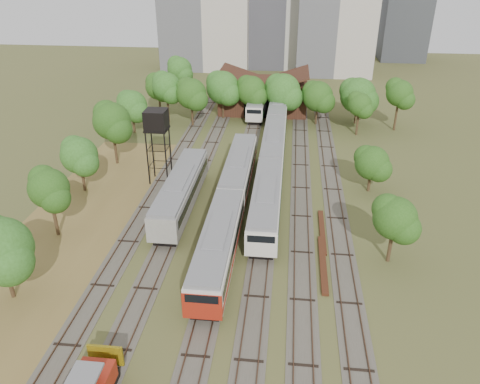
# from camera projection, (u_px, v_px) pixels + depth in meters

# --- Properties ---
(ground) EXTENTS (240.00, 240.00, 0.00)m
(ground) POSITION_uv_depth(u_px,v_px,m) (229.00, 321.00, 38.32)
(ground) COLOR #475123
(ground) RESTS_ON ground
(dry_grass_patch) EXTENTS (14.00, 60.00, 0.04)m
(dry_grass_patch) POSITION_uv_depth(u_px,v_px,m) (63.00, 251.00, 47.14)
(dry_grass_patch) COLOR brown
(dry_grass_patch) RESTS_ON ground
(tracks) EXTENTS (24.60, 80.00, 0.19)m
(tracks) POSITION_uv_depth(u_px,v_px,m) (249.00, 185.00, 60.46)
(tracks) COLOR #4C473D
(tracks) RESTS_ON ground
(railcar_red_set) EXTENTS (3.22, 34.58, 3.99)m
(railcar_red_set) POSITION_uv_depth(u_px,v_px,m) (230.00, 203.00, 51.88)
(railcar_red_set) COLOR black
(railcar_red_set) RESTS_ON ground
(railcar_green_set) EXTENTS (3.18, 52.08, 3.93)m
(railcar_green_set) POSITION_uv_depth(u_px,v_px,m) (274.00, 146.00, 67.25)
(railcar_green_set) COLOR black
(railcar_green_set) RESTS_ON ground
(railcar_rear) EXTENTS (2.96, 16.08, 3.66)m
(railcar_rear) POSITION_uv_depth(u_px,v_px,m) (258.00, 103.00, 87.08)
(railcar_rear) COLOR black
(railcar_rear) RESTS_ON ground
(old_grey_coach) EXTENTS (3.21, 18.00, 3.98)m
(old_grey_coach) POSITION_uv_depth(u_px,v_px,m) (181.00, 191.00, 54.24)
(old_grey_coach) COLOR black
(old_grey_coach) RESTS_ON ground
(water_tower) EXTENTS (2.78, 2.78, 9.65)m
(water_tower) POSITION_uv_depth(u_px,v_px,m) (156.00, 122.00, 58.05)
(water_tower) COLOR black
(water_tower) RESTS_ON ground
(rail_pile_near) EXTENTS (0.62, 9.31, 0.31)m
(rail_pile_near) POSITION_uv_depth(u_px,v_px,m) (323.00, 264.00, 45.05)
(rail_pile_near) COLOR #4F2716
(rail_pile_near) RESTS_ON ground
(rail_pile_far) EXTENTS (0.55, 8.78, 0.29)m
(rail_pile_far) POSITION_uv_depth(u_px,v_px,m) (322.00, 231.00, 50.26)
(rail_pile_far) COLOR #4F2716
(rail_pile_far) RESTS_ON ground
(maintenance_shed) EXTENTS (16.45, 11.55, 7.58)m
(maintenance_shed) POSITION_uv_depth(u_px,v_px,m) (264.00, 95.00, 88.34)
(maintenance_shed) COLOR #392014
(maintenance_shed) RESTS_ON ground
(tree_band_left) EXTENTS (8.41, 76.40, 8.88)m
(tree_band_left) POSITION_uv_depth(u_px,v_px,m) (109.00, 131.00, 62.99)
(tree_band_left) COLOR #382616
(tree_band_left) RESTS_ON ground
(tree_band_far) EXTENTS (43.63, 10.02, 8.75)m
(tree_band_far) POSITION_uv_depth(u_px,v_px,m) (274.00, 92.00, 80.56)
(tree_band_far) COLOR #382616
(tree_band_far) RESTS_ON ground
(tree_band_right) EXTENTS (4.79, 39.79, 7.02)m
(tree_band_right) POSITION_uv_depth(u_px,v_px,m) (374.00, 157.00, 57.26)
(tree_band_right) COLOR #382616
(tree_band_right) RESTS_ON ground
(tower_far_right) EXTENTS (12.00, 12.00, 28.00)m
(tower_far_right) POSITION_uv_depth(u_px,v_px,m) (407.00, 6.00, 125.85)
(tower_far_right) COLOR #3A3D41
(tower_far_right) RESTS_ON ground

